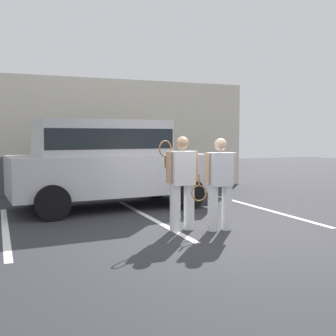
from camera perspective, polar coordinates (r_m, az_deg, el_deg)
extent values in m
plane|color=#2D2D33|center=(7.55, 4.56, -8.59)|extent=(40.00, 40.00, 0.00)
cube|color=silver|center=(8.24, -21.22, -7.76)|extent=(0.12, 4.40, 0.01)
cube|color=silver|center=(8.74, -2.43, -6.77)|extent=(0.12, 4.40, 0.01)
cube|color=silver|center=(10.02, 12.86, -5.43)|extent=(0.12, 4.40, 0.01)
cube|color=beige|center=(13.17, -7.65, 4.46)|extent=(9.01, 0.30, 3.42)
cube|color=#4C4C51|center=(13.03, -7.37, -0.66)|extent=(7.57, 0.10, 1.10)
cube|color=brown|center=(13.12, -5.15, 1.58)|extent=(0.90, 0.06, 2.10)
cube|color=#B7B7BC|center=(9.97, -7.69, -0.78)|extent=(4.71, 2.18, 0.90)
cube|color=#B7B7BC|center=(9.86, -9.13, 4.09)|extent=(3.00, 1.94, 0.80)
cube|color=black|center=(9.86, -9.13, 3.97)|extent=(2.95, 1.95, 0.44)
cylinder|color=black|center=(11.46, -1.77, -2.28)|extent=(0.73, 0.30, 0.72)
cylinder|color=black|center=(9.77, 2.79, -3.46)|extent=(0.73, 0.30, 0.72)
cylinder|color=black|center=(10.59, -17.30, -3.04)|extent=(0.73, 0.30, 0.72)
cylinder|color=black|center=(8.73, -15.43, -4.56)|extent=(0.73, 0.30, 0.72)
cylinder|color=white|center=(7.63, 2.88, -5.33)|extent=(0.19, 0.19, 0.82)
cylinder|color=white|center=(7.51, 0.98, -5.48)|extent=(0.19, 0.19, 0.82)
cube|color=white|center=(7.48, 1.95, -0.03)|extent=(0.42, 0.27, 0.61)
sphere|color=tan|center=(7.46, 1.96, 3.42)|extent=(0.23, 0.23, 0.23)
cylinder|color=tan|center=(7.59, 3.72, 0.23)|extent=(0.10, 0.10, 0.56)
cylinder|color=tan|center=(7.37, 0.13, 0.11)|extent=(0.10, 0.10, 0.56)
torus|color=olive|center=(7.38, -0.37, 2.66)|extent=(0.29, 0.12, 0.29)
cylinder|color=olive|center=(7.39, -0.37, 0.84)|extent=(0.03, 0.03, 0.20)
cylinder|color=white|center=(7.67, 7.99, -5.37)|extent=(0.19, 0.19, 0.80)
cylinder|color=white|center=(7.56, 6.11, -5.50)|extent=(0.19, 0.19, 0.80)
cube|color=silver|center=(7.52, 7.11, -0.18)|extent=(0.43, 0.29, 0.60)
sphere|color=beige|center=(7.50, 7.14, 3.19)|extent=(0.22, 0.22, 0.22)
cylinder|color=beige|center=(7.63, 8.86, 0.06)|extent=(0.10, 0.10, 0.55)
cylinder|color=beige|center=(7.42, 5.31, -0.03)|extent=(0.10, 0.10, 0.55)
torus|color=olive|center=(7.46, 4.23, -3.43)|extent=(0.37, 0.06, 0.37)
cylinder|color=olive|center=(7.44, 4.24, -1.63)|extent=(0.03, 0.03, 0.20)
cylinder|color=#9E5638|center=(12.88, 1.79, -2.51)|extent=(0.47, 0.47, 0.29)
sphere|color=#4C8C38|center=(12.83, 1.80, -0.51)|extent=(0.73, 0.73, 0.73)
cylinder|color=gray|center=(13.28, 4.72, -2.38)|extent=(0.41, 0.41, 0.25)
sphere|color=#2D6B28|center=(13.23, 4.73, -0.66)|extent=(0.64, 0.64, 0.64)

